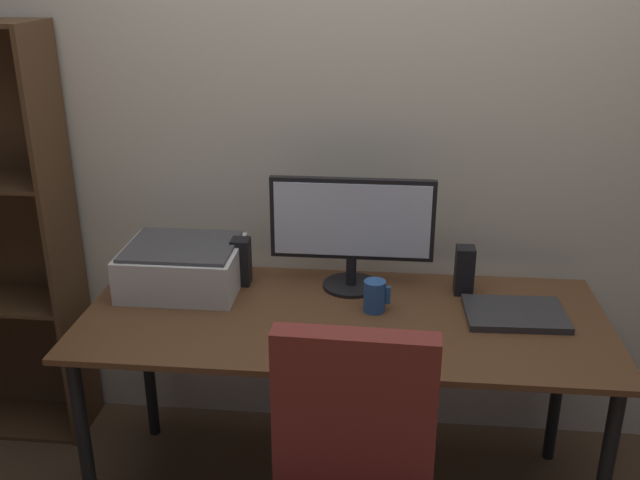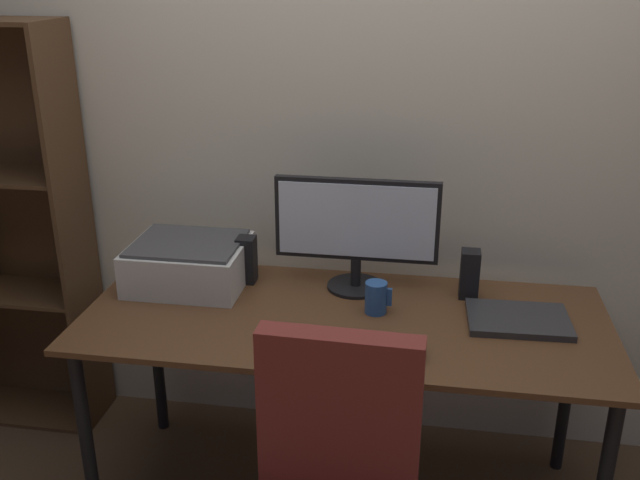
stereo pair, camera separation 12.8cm
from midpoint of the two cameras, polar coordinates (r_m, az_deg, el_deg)
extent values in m
cube|color=beige|center=(2.65, 5.03, 10.10)|extent=(6.40, 0.10, 2.60)
cube|color=#56351E|center=(2.34, 3.54, -6.35)|extent=(1.71, 0.72, 0.02)
cylinder|color=black|center=(2.49, -16.72, -15.52)|extent=(0.04, 0.04, 0.72)
cylinder|color=black|center=(2.94, -11.74, -8.73)|extent=(0.04, 0.04, 0.72)
cylinder|color=black|center=(2.84, 20.48, -10.96)|extent=(0.04, 0.04, 0.72)
cylinder|color=black|center=(2.53, 4.31, -3.72)|extent=(0.20, 0.20, 0.01)
cylinder|color=black|center=(2.50, 4.35, -2.56)|extent=(0.04, 0.04, 0.10)
cube|color=black|center=(2.43, 4.48, 1.62)|extent=(0.56, 0.03, 0.29)
cube|color=silver|center=(2.42, 4.45, 1.50)|extent=(0.53, 0.01, 0.26)
cube|color=#B7BABC|center=(2.15, 3.45, -8.40)|extent=(0.29, 0.12, 0.02)
cube|color=black|center=(2.13, 9.31, -8.76)|extent=(0.06, 0.10, 0.03)
cylinder|color=#285193|center=(2.34, 6.08, -4.63)|extent=(0.07, 0.07, 0.11)
cube|color=#285193|center=(2.34, 7.17, -4.58)|extent=(0.02, 0.01, 0.06)
cube|color=#2D2D30|center=(2.39, 17.11, -6.13)|extent=(0.33, 0.24, 0.02)
cube|color=black|center=(2.54, -4.46, -1.60)|extent=(0.06, 0.07, 0.17)
cube|color=black|center=(2.49, 13.36, -2.69)|extent=(0.06, 0.07, 0.17)
cube|color=silver|center=(2.55, -9.04, -1.95)|extent=(0.40, 0.34, 0.15)
cube|color=#424244|center=(2.52, -9.15, -0.26)|extent=(0.37, 0.31, 0.01)
cube|color=maroon|center=(1.81, 3.62, -14.82)|extent=(0.40, 0.08, 0.52)
cube|color=#4C331E|center=(2.88, -17.72, 0.03)|extent=(0.02, 0.28, 1.63)
cube|color=#4C331E|center=(3.13, -21.53, 1.23)|extent=(0.61, 0.01, 1.63)
cube|color=#4C331E|center=(3.38, -20.77, -12.52)|extent=(0.58, 0.26, 0.02)
cube|color=#4C331E|center=(3.11, -22.12, -3.85)|extent=(0.58, 0.26, 0.02)
camera|label=1|loc=(0.06, -88.32, 0.66)|focal=39.92mm
camera|label=2|loc=(0.06, 91.68, -0.66)|focal=39.92mm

